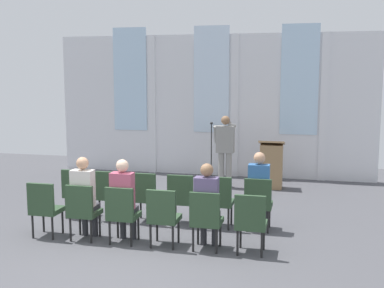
# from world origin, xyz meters

# --- Properties ---
(ground_plane) EXTENTS (16.36, 16.36, 0.00)m
(ground_plane) POSITION_xyz_m (0.00, 0.00, 0.00)
(ground_plane) COLOR #4C4C51
(rear_partition) EXTENTS (8.48, 0.14, 3.94)m
(rear_partition) POSITION_xyz_m (0.03, 6.28, 1.92)
(rear_partition) COLOR silver
(rear_partition) RESTS_ON ground
(speaker) EXTENTS (0.50, 0.69, 1.72)m
(speaker) POSITION_xyz_m (0.60, 4.92, 1.00)
(speaker) COLOR gray
(speaker) RESTS_ON ground
(mic_stand) EXTENTS (0.28, 0.28, 1.55)m
(mic_stand) POSITION_xyz_m (0.24, 5.06, 0.34)
(mic_stand) COLOR black
(mic_stand) RESTS_ON ground
(lectern) EXTENTS (0.60, 0.48, 1.16)m
(lectern) POSITION_xyz_m (1.68, 5.08, 0.55)
(lectern) COLOR #93724C
(lectern) RESTS_ON ground
(chair_r0_c0) EXTENTS (0.46, 0.44, 0.94)m
(chair_r0_c0) POSITION_xyz_m (-1.70, 1.78, 0.53)
(chair_r0_c0) COLOR black
(chair_r0_c0) RESTS_ON ground
(chair_r0_c1) EXTENTS (0.46, 0.44, 0.94)m
(chair_r0_c1) POSITION_xyz_m (-1.02, 1.78, 0.53)
(chair_r0_c1) COLOR black
(chair_r0_c1) RESTS_ON ground
(chair_r0_c2) EXTENTS (0.46, 0.44, 0.94)m
(chair_r0_c2) POSITION_xyz_m (-0.34, 1.78, 0.53)
(chair_r0_c2) COLOR black
(chair_r0_c2) RESTS_ON ground
(chair_r0_c3) EXTENTS (0.46, 0.44, 0.94)m
(chair_r0_c3) POSITION_xyz_m (0.34, 1.78, 0.53)
(chair_r0_c3) COLOR black
(chair_r0_c3) RESTS_ON ground
(chair_r0_c4) EXTENTS (0.46, 0.44, 0.94)m
(chair_r0_c4) POSITION_xyz_m (1.02, 1.78, 0.53)
(chair_r0_c4) COLOR black
(chair_r0_c4) RESTS_ON ground
(chair_r0_c5) EXTENTS (0.46, 0.44, 0.94)m
(chair_r0_c5) POSITION_xyz_m (1.70, 1.78, 0.53)
(chair_r0_c5) COLOR black
(chair_r0_c5) RESTS_ON ground
(audience_r0_c5) EXTENTS (0.36, 0.39, 1.37)m
(audience_r0_c5) POSITION_xyz_m (1.70, 1.85, 0.76)
(audience_r0_c5) COLOR #2D2D33
(audience_r0_c5) RESTS_ON ground
(chair_r1_c0) EXTENTS (0.46, 0.44, 0.94)m
(chair_r1_c0) POSITION_xyz_m (-1.70, 0.63, 0.53)
(chair_r1_c0) COLOR black
(chair_r1_c0) RESTS_ON ground
(chair_r1_c1) EXTENTS (0.46, 0.44, 0.94)m
(chair_r1_c1) POSITION_xyz_m (-1.02, 0.63, 0.53)
(chair_r1_c1) COLOR black
(chair_r1_c1) RESTS_ON ground
(audience_r1_c1) EXTENTS (0.36, 0.39, 1.37)m
(audience_r1_c1) POSITION_xyz_m (-1.02, 0.71, 0.76)
(audience_r1_c1) COLOR #2D2D33
(audience_r1_c1) RESTS_ON ground
(chair_r1_c2) EXTENTS (0.46, 0.44, 0.94)m
(chair_r1_c2) POSITION_xyz_m (-0.34, 0.63, 0.53)
(chair_r1_c2) COLOR black
(chair_r1_c2) RESTS_ON ground
(audience_r1_c2) EXTENTS (0.36, 0.39, 1.36)m
(audience_r1_c2) POSITION_xyz_m (-0.34, 0.71, 0.75)
(audience_r1_c2) COLOR #2D2D33
(audience_r1_c2) RESTS_ON ground
(chair_r1_c3) EXTENTS (0.46, 0.44, 0.94)m
(chair_r1_c3) POSITION_xyz_m (0.34, 0.63, 0.53)
(chair_r1_c3) COLOR black
(chair_r1_c3) RESTS_ON ground
(chair_r1_c4) EXTENTS (0.46, 0.44, 0.94)m
(chair_r1_c4) POSITION_xyz_m (1.02, 0.63, 0.53)
(chair_r1_c4) COLOR black
(chair_r1_c4) RESTS_ON ground
(audience_r1_c4) EXTENTS (0.36, 0.39, 1.36)m
(audience_r1_c4) POSITION_xyz_m (1.02, 0.71, 0.75)
(audience_r1_c4) COLOR #2D2D33
(audience_r1_c4) RESTS_ON ground
(chair_r1_c5) EXTENTS (0.46, 0.44, 0.94)m
(chair_r1_c5) POSITION_xyz_m (1.70, 0.63, 0.53)
(chair_r1_c5) COLOR black
(chair_r1_c5) RESTS_ON ground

